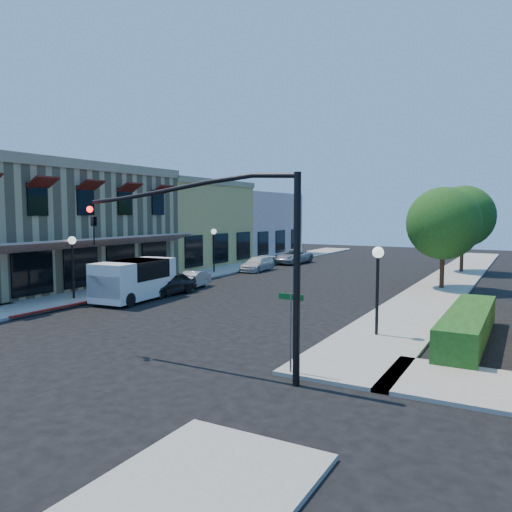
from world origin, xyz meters
The scene contains 21 objects.
ground centered at (0.00, 0.00, 0.00)m, with size 120.00×120.00×0.00m, color black.
sidewalk_left centered at (-8.75, 27.00, 0.06)m, with size 3.50×50.00×0.12m, color gray.
sidewalk_right centered at (8.75, 27.00, 0.06)m, with size 3.50×50.00×0.12m, color gray.
curb_red_strip centered at (-6.90, 8.00, 0.00)m, with size 0.25×10.00×0.06m, color maroon.
corner_brick_building centered at (-15.45, 11.00, 4.01)m, with size 11.77×18.20×8.10m.
yellow_stucco_building centered at (-15.50, 26.00, 3.80)m, with size 10.00×12.00×7.60m, color tan.
pink_stucco_building centered at (-15.50, 38.00, 3.50)m, with size 10.00×12.00×7.00m, color beige.
hedge centered at (11.70, 9.00, 0.00)m, with size 1.40×8.00×1.10m, color #1C4413.
street_tree_a centered at (8.80, 22.00, 4.19)m, with size 4.56×4.56×6.48m.
street_tree_b centered at (8.80, 32.00, 4.54)m, with size 4.94×4.94×7.02m.
signal_mast_arm centered at (5.86, 1.50, 4.09)m, with size 8.01×0.39×6.00m.
street_name_sign centered at (7.50, 2.20, 1.70)m, with size 0.80×0.06×2.50m.
lamppost_left_near centered at (-8.50, 8.00, 2.74)m, with size 0.44×0.44×3.57m.
lamppost_left_far centered at (-8.50, 22.00, 2.74)m, with size 0.44×0.44×3.57m.
lamppost_right_near centered at (8.50, 8.00, 2.74)m, with size 0.44×0.44×3.57m.
lamppost_right_far centered at (8.50, 24.00, 2.74)m, with size 0.44×0.44×3.57m.
white_van centered at (-5.50, 9.55, 1.29)m, with size 2.58×5.19×2.23m.
parked_car_a centered at (-5.14, 12.00, 0.67)m, with size 1.59×3.95×1.35m, color black.
parked_car_b centered at (-5.35, 14.72, 0.54)m, with size 1.15×3.31×1.09m, color #A4A6A9.
parked_car_c centered at (-6.20, 25.00, 0.59)m, with size 1.65×4.05×1.18m, color silver.
parked_car_d centered at (-6.20, 32.00, 0.68)m, with size 2.26×4.90×1.36m, color #A3A6A8.
Camera 1 is at (13.66, -11.08, 4.91)m, focal length 35.00 mm.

